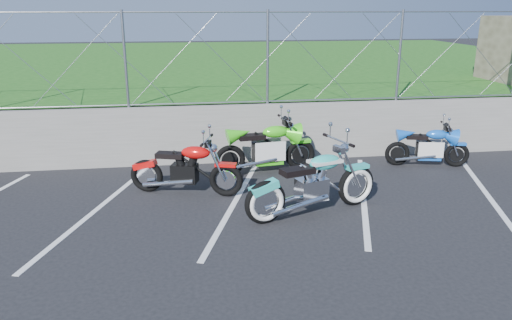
{
  "coord_description": "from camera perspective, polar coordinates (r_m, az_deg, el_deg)",
  "views": [
    {
      "loc": [
        -0.81,
        -7.28,
        3.36
      ],
      "look_at": [
        0.43,
        1.3,
        0.68
      ],
      "focal_mm": 35.0,
      "sensor_mm": 36.0,
      "label": 1
    }
  ],
  "objects": [
    {
      "name": "sportbike_green",
      "position": [
        10.43,
        1.29,
        1.17
      ],
      "size": [
        2.19,
        0.78,
        1.14
      ],
      "rotation": [
        0.0,
        0.0,
        0.12
      ],
      "color": "black",
      "rests_on": "ground"
    },
    {
      "name": "sportbike_blue",
      "position": [
        11.49,
        19.12,
        1.28
      ],
      "size": [
        1.78,
        0.64,
        0.94
      ],
      "rotation": [
        0.0,
        0.0,
        -0.22
      ],
      "color": "black",
      "rests_on": "ground"
    },
    {
      "name": "chain_link_fence",
      "position": [
        10.86,
        -3.98,
        11.51
      ],
      "size": [
        28.0,
        0.03,
        2.0
      ],
      "color": "gray",
      "rests_on": "retaining_wall"
    },
    {
      "name": "naked_orange",
      "position": [
        9.29,
        -7.88,
        -1.2
      ],
      "size": [
        2.09,
        0.85,
        1.07
      ],
      "rotation": [
        0.0,
        0.0,
        -0.3
      ],
      "color": "black",
      "rests_on": "ground"
    },
    {
      "name": "parking_lines",
      "position": [
        9.16,
        5.06,
        -4.42
      ],
      "size": [
        18.29,
        4.31,
        0.01
      ],
      "color": "silver",
      "rests_on": "ground"
    },
    {
      "name": "ground",
      "position": [
        8.06,
        -1.71,
        -7.5
      ],
      "size": [
        90.0,
        90.0,
        0.0
      ],
      "primitive_type": "plane",
      "color": "black",
      "rests_on": "ground"
    },
    {
      "name": "retaining_wall",
      "position": [
        11.15,
        -3.81,
        3.04
      ],
      "size": [
        30.0,
        0.22,
        1.3
      ],
      "primitive_type": "cube",
      "color": "slate",
      "rests_on": "ground"
    },
    {
      "name": "cruiser_turquoise",
      "position": [
        8.39,
        6.7,
        -2.9
      ],
      "size": [
        2.43,
        0.97,
        1.25
      ],
      "rotation": [
        0.0,
        0.0,
        0.31
      ],
      "color": "black",
      "rests_on": "ground"
    },
    {
      "name": "grass_field",
      "position": [
        20.97,
        -6.02,
        9.64
      ],
      "size": [
        30.0,
        20.0,
        1.3
      ],
      "primitive_type": "cube",
      "color": "#1D5115",
      "rests_on": "ground"
    }
  ]
}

